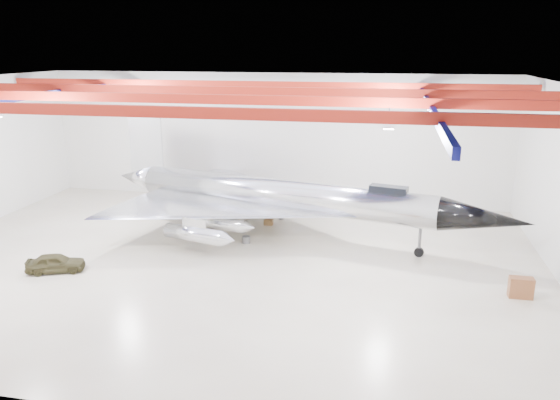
# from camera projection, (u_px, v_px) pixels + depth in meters

# --- Properties ---
(floor) EXTENTS (40.00, 40.00, 0.00)m
(floor) POSITION_uv_depth(u_px,v_px,m) (221.00, 261.00, 34.47)
(floor) COLOR #B8A992
(floor) RESTS_ON ground
(wall_back) EXTENTS (40.00, 0.00, 40.00)m
(wall_back) POSITION_uv_depth(u_px,v_px,m) (272.00, 138.00, 47.13)
(wall_back) COLOR silver
(wall_back) RESTS_ON floor
(ceiling) EXTENTS (40.00, 40.00, 0.00)m
(ceiling) POSITION_uv_depth(u_px,v_px,m) (215.00, 84.00, 31.51)
(ceiling) COLOR #0A0F38
(ceiling) RESTS_ON wall_back
(ceiling_structure) EXTENTS (39.50, 29.50, 1.08)m
(ceiling_structure) POSITION_uv_depth(u_px,v_px,m) (216.00, 96.00, 31.69)
(ceiling_structure) COLOR maroon
(ceiling_structure) RESTS_ON ceiling
(jet_aircraft) EXTENTS (30.30, 20.95, 8.36)m
(jet_aircraft) POSITION_uv_depth(u_px,v_px,m) (280.00, 199.00, 38.45)
(jet_aircraft) COLOR silver
(jet_aircraft) RESTS_ON floor
(jeep) EXTENTS (3.63, 2.51, 1.15)m
(jeep) POSITION_uv_depth(u_px,v_px,m) (56.00, 263.00, 32.70)
(jeep) COLOR #38331C
(jeep) RESTS_ON floor
(desk) EXTENTS (1.25, 0.64, 1.14)m
(desk) POSITION_uv_depth(u_px,v_px,m) (521.00, 288.00, 29.33)
(desk) COLOR brown
(desk) RESTS_ON floor
(crate_ply) EXTENTS (0.56, 0.49, 0.33)m
(crate_ply) POSITION_uv_depth(u_px,v_px,m) (193.00, 233.00, 39.28)
(crate_ply) COLOR olive
(crate_ply) RESTS_ON floor
(engine_drum) EXTENTS (0.71, 0.71, 0.49)m
(engine_drum) POSITION_uv_depth(u_px,v_px,m) (246.00, 240.00, 37.63)
(engine_drum) COLOR #59595B
(engine_drum) RESTS_ON floor
(parts_bin) EXTENTS (0.66, 0.54, 0.44)m
(parts_bin) POSITION_uv_depth(u_px,v_px,m) (269.00, 222.00, 41.49)
(parts_bin) COLOR olive
(parts_bin) RESTS_ON floor
(crate_small) EXTENTS (0.45, 0.39, 0.27)m
(crate_small) POSITION_uv_depth(u_px,v_px,m) (139.00, 213.00, 44.01)
(crate_small) COLOR #59595B
(crate_small) RESTS_ON floor
(oil_barrel) EXTENTS (0.50, 0.41, 0.34)m
(oil_barrel) POSITION_uv_depth(u_px,v_px,m) (195.00, 235.00, 38.84)
(oil_barrel) COLOR olive
(oil_barrel) RESTS_ON floor
(spares_box) EXTENTS (0.44, 0.44, 0.34)m
(spares_box) POSITION_uv_depth(u_px,v_px,m) (281.00, 217.00, 42.86)
(spares_box) COLOR #59595B
(spares_box) RESTS_ON floor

